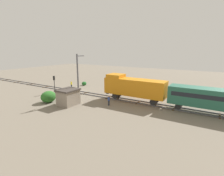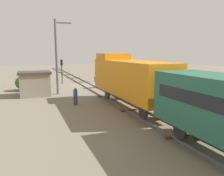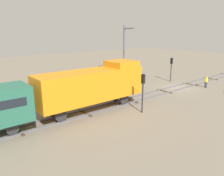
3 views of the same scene
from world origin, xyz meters
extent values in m
plane|color=#756B5B|center=(0.00, 0.00, 0.00)|extent=(112.53, 112.53, 0.00)
cube|color=#595960|center=(-0.72, 0.00, 0.08)|extent=(0.10, 75.02, 0.16)
cube|color=#595960|center=(0.72, 0.00, 0.08)|extent=(0.10, 75.02, 0.16)
cube|color=#4C3823|center=(0.00, -28.13, 0.04)|extent=(2.40, 0.24, 0.09)
cube|color=#4C3823|center=(0.00, -21.88, 0.04)|extent=(2.40, 0.24, 0.09)
cube|color=#4C3823|center=(0.00, -15.63, 0.04)|extent=(2.40, 0.24, 0.09)
cube|color=#4C3823|center=(0.00, -9.38, 0.04)|extent=(2.40, 0.24, 0.09)
cube|color=#4C3823|center=(0.00, -3.13, 0.04)|extent=(2.40, 0.24, 0.09)
cube|color=#4C3823|center=(0.00, 3.13, 0.04)|extent=(2.40, 0.24, 0.09)
cube|color=#4C3823|center=(0.00, 9.38, 0.04)|extent=(2.40, 0.24, 0.09)
cube|color=#4C3823|center=(0.00, 15.63, 0.04)|extent=(2.40, 0.24, 0.09)
cube|color=#4C3823|center=(0.00, 21.88, 0.04)|extent=(2.40, 0.24, 0.09)
cube|color=#4C3823|center=(0.00, 28.13, 0.04)|extent=(2.40, 0.24, 0.09)
cube|color=orange|center=(0.00, 14.81, 2.71)|extent=(2.90, 11.00, 2.90)
cube|color=orange|center=(0.00, 10.91, 4.46)|extent=(2.75, 2.80, 0.60)
cube|color=orange|center=(0.00, 9.26, 2.71)|extent=(2.84, 0.10, 2.84)
cube|color=white|center=(0.00, 9.22, 2.51)|extent=(2.46, 0.06, 0.20)
sphere|color=white|center=(-0.45, 9.21, 3.81)|extent=(0.28, 0.28, 0.28)
sphere|color=white|center=(0.45, 9.21, 3.81)|extent=(0.28, 0.28, 0.28)
cylinder|color=#262628|center=(0.00, 8.96, 0.86)|extent=(0.36, 0.50, 0.36)
cylinder|color=#262628|center=(-0.72, 11.11, 0.71)|extent=(0.18, 1.10, 1.10)
cylinder|color=#262628|center=(0.72, 11.11, 0.71)|extent=(0.18, 1.10, 1.10)
cylinder|color=#262628|center=(-0.72, 18.51, 0.71)|extent=(0.18, 1.10, 1.10)
cylinder|color=#262628|center=(0.72, 18.51, 0.71)|extent=(0.18, 1.10, 1.10)
cube|color=#26604C|center=(0.00, 27.91, 2.47)|extent=(2.80, 14.00, 2.70)
cube|color=black|center=(0.00, 27.91, 2.82)|extent=(2.84, 12.88, 0.64)
cylinder|color=#262628|center=(-0.72, 22.51, 0.64)|extent=(0.16, 0.96, 0.96)
cylinder|color=#262628|center=(0.72, 22.51, 0.64)|extent=(0.16, 0.96, 0.96)
cylinder|color=#262628|center=(3.20, -2.51, 1.88)|extent=(0.14, 0.14, 3.76)
cube|color=black|center=(3.20, -2.51, 3.31)|extent=(0.32, 0.24, 0.90)
sphere|color=#390606|center=(3.20, -2.65, 3.58)|extent=(0.16, 0.16, 0.16)
sphere|color=#3C3306|center=(3.20, -2.65, 3.30)|extent=(0.16, 0.16, 0.16)
sphere|color=green|center=(3.20, -2.65, 3.02)|extent=(0.16, 0.16, 0.16)
cylinder|color=#262628|center=(-3.40, 11.14, 1.92)|extent=(0.14, 0.14, 3.85)
cube|color=black|center=(-3.40, 11.14, 3.40)|extent=(0.32, 0.24, 0.90)
sphere|color=red|center=(-3.40, 11.00, 3.67)|extent=(0.16, 0.16, 0.16)
sphere|color=#3C3306|center=(-3.40, 11.00, 3.39)|extent=(0.16, 0.16, 0.16)
sphere|color=black|center=(-3.40, 11.00, 3.11)|extent=(0.16, 0.16, 0.16)
cylinder|color=#262B38|center=(-2.50, -3.07, 0.42)|extent=(0.15, 0.15, 0.85)
cylinder|color=#262B38|center=(-2.30, -3.07, 0.42)|extent=(0.15, 0.15, 0.85)
cylinder|color=yellow|center=(-2.40, -3.07, 1.16)|extent=(0.38, 0.38, 0.62)
sphere|color=tan|center=(-2.40, -3.07, 1.58)|extent=(0.23, 0.23, 0.23)
cylinder|color=#262B38|center=(4.10, 11.99, 0.42)|extent=(0.15, 0.15, 0.85)
cylinder|color=#262B38|center=(4.30, 11.99, 0.42)|extent=(0.15, 0.15, 0.85)
cylinder|color=#33478C|center=(4.20, 11.99, 1.16)|extent=(0.38, 0.38, 0.62)
sphere|color=tan|center=(4.20, 11.99, 1.58)|extent=(0.23, 0.23, 0.23)
cylinder|color=#595960|center=(5.00, 5.96, 4.27)|extent=(0.28, 0.28, 8.54)
cube|color=#595960|center=(4.10, 5.96, 8.14)|extent=(1.80, 0.16, 0.16)
cube|color=gray|center=(7.50, 5.90, 1.25)|extent=(3.20, 2.60, 2.50)
cube|color=#3F3833|center=(7.50, 5.90, 2.62)|extent=(3.50, 2.90, 0.24)
cube|color=#2D2319|center=(7.50, 4.58, 0.95)|extent=(0.80, 0.06, 1.90)
ellipsoid|color=#2C6826|center=(8.34, 1.84, 1.02)|extent=(2.81, 2.30, 2.04)
ellipsoid|color=#1F5F26|center=(-6.47, -2.52, 0.50)|extent=(1.37, 1.12, 1.00)
camera|label=1|loc=(28.03, 27.24, 9.36)|focal=28.00mm
camera|label=2|loc=(8.30, 31.70, 4.88)|focal=35.00mm
camera|label=3|loc=(-17.20, 26.31, 7.79)|focal=35.00mm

